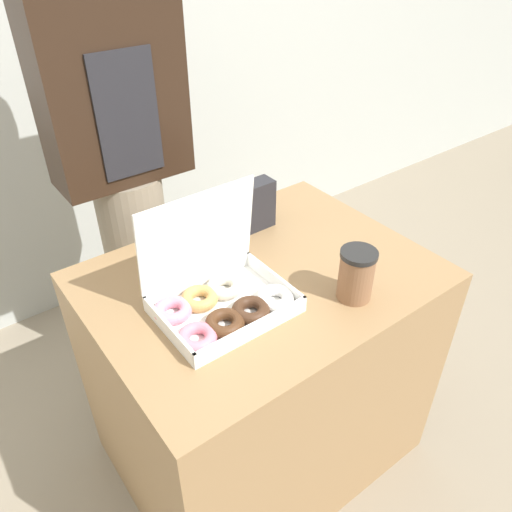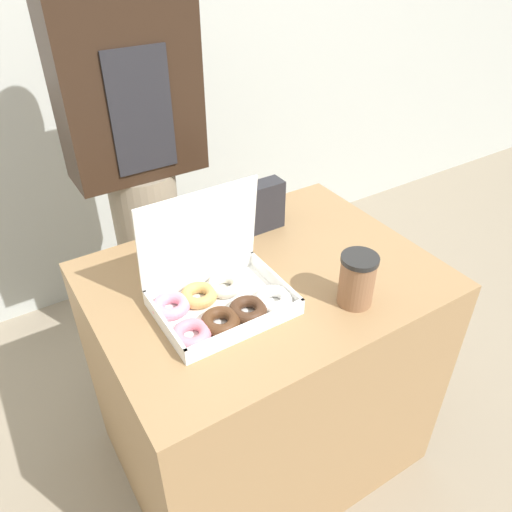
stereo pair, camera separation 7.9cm
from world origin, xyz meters
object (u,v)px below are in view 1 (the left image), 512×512
object	(u,v)px
napkin_holder	(255,205)
donut_box	(219,297)
person_customer	(123,165)
coffee_cup	(356,274)

from	to	relation	value
napkin_holder	donut_box	bearing A→B (deg)	-139.77
person_customer	donut_box	bearing A→B (deg)	-94.72
coffee_cup	person_customer	distance (m)	0.79
coffee_cup	napkin_holder	bearing A→B (deg)	89.89
donut_box	coffee_cup	bearing A→B (deg)	-28.30
donut_box	person_customer	distance (m)	0.60
donut_box	coffee_cup	xyz separation A→B (m)	(0.29, -0.16, 0.03)
donut_box	napkin_holder	xyz separation A→B (m)	(0.29, 0.25, 0.03)
coffee_cup	napkin_holder	world-z (taller)	napkin_holder
donut_box	person_customer	bearing A→B (deg)	85.28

